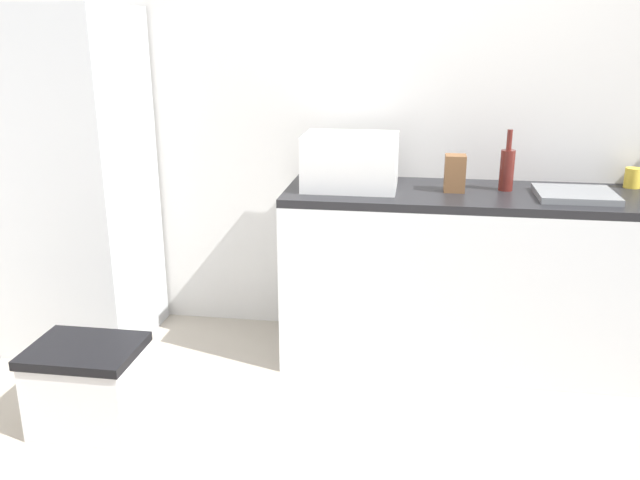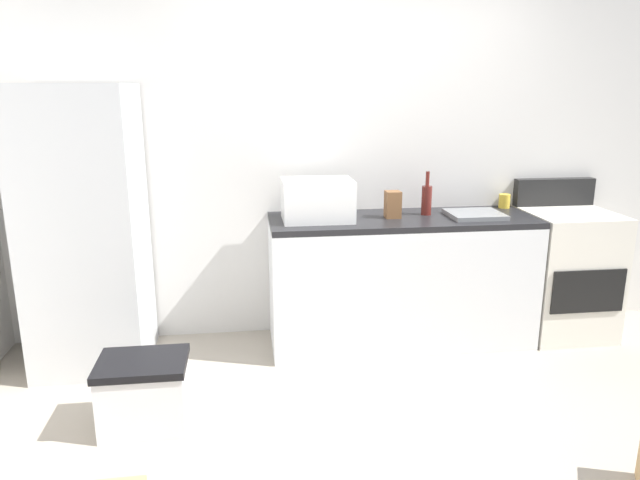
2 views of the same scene
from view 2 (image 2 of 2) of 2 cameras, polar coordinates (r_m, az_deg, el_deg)
ground_plane at (r=3.20m, az=7.97°, el=-18.76°), size 6.00×6.00×0.00m
wall_back at (r=4.21m, az=2.99°, el=8.46°), size 5.00×0.10×2.60m
kitchen_counter at (r=4.12m, az=7.83°, el=-3.91°), size 1.80×0.60×0.90m
refrigerator at (r=3.94m, az=-21.85°, el=0.90°), size 0.68×0.66×1.78m
stove_oven at (r=4.59m, az=22.71°, el=-2.80°), size 0.60×0.61×1.10m
microwave at (r=3.86m, az=-0.26°, el=3.93°), size 0.46×0.34×0.27m
sink_basin at (r=4.12m, az=14.84°, el=2.42°), size 0.36×0.32×0.03m
wine_bottle at (r=4.09m, az=10.34°, el=3.95°), size 0.07×0.07×0.30m
coffee_mug at (r=4.47m, az=17.51°, el=3.64°), size 0.08×0.08×0.10m
knife_block at (r=3.97m, az=7.10°, el=3.46°), size 0.10×0.10×0.18m
storage_bin at (r=3.32m, az=-16.73°, el=-14.03°), size 0.46×0.36×0.38m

